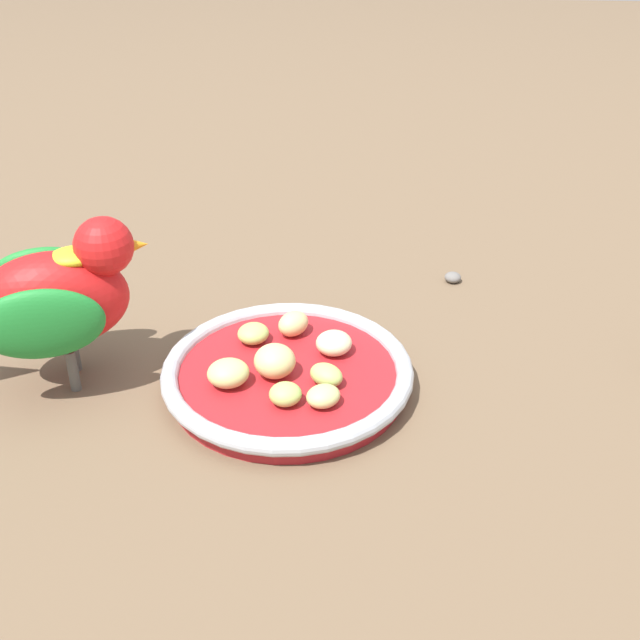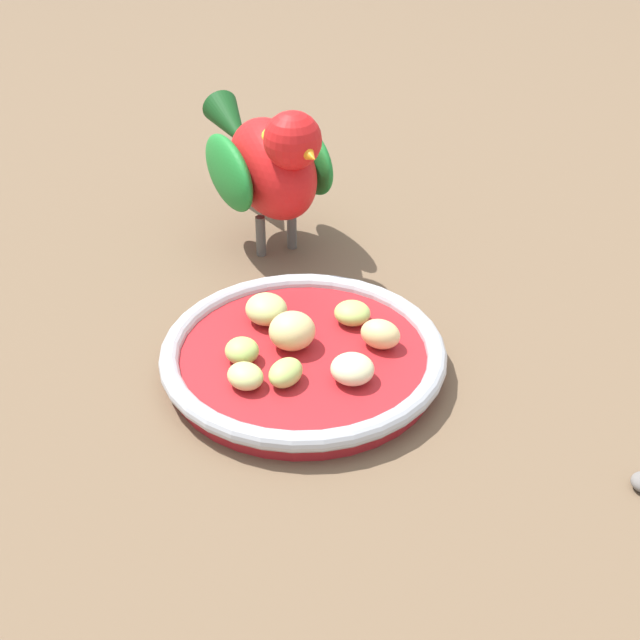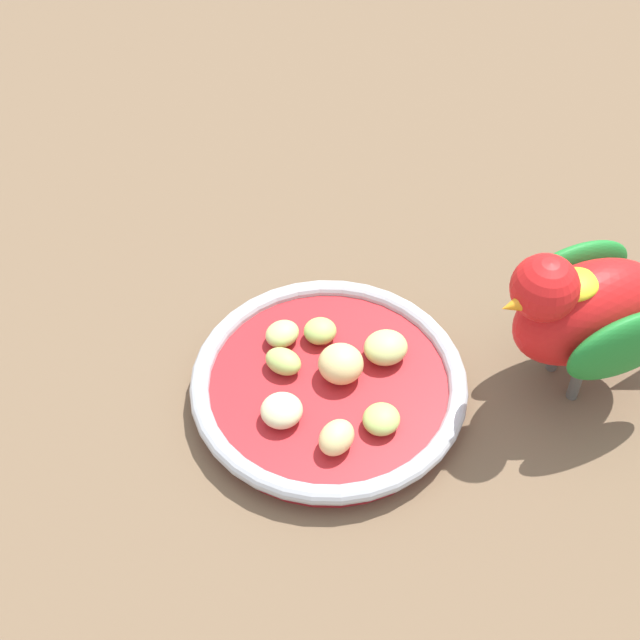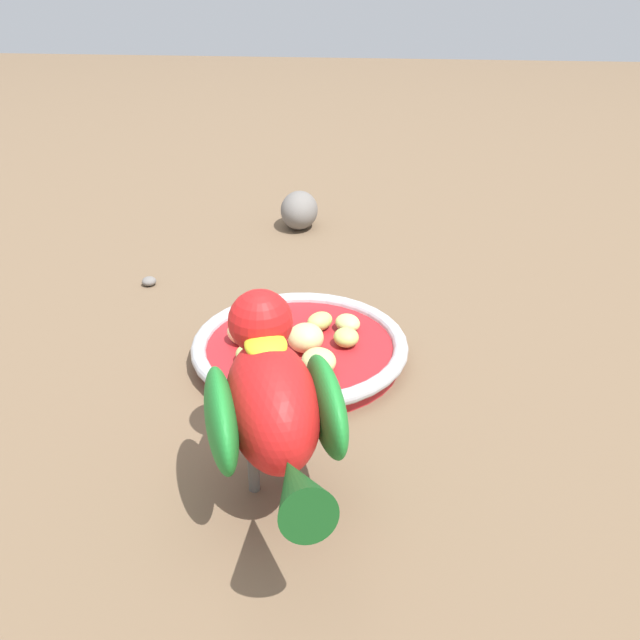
{
  "view_description": "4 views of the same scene",
  "coord_description": "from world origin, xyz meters",
  "px_view_note": "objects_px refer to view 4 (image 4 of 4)",
  "views": [
    {
      "loc": [
        0.04,
        -0.6,
        0.42
      ],
      "look_at": [
        0.0,
        -0.01,
        0.07
      ],
      "focal_mm": 44.77,
      "sensor_mm": 36.0,
      "label": 1
    },
    {
      "loc": [
        0.56,
        -0.09,
        0.45
      ],
      "look_at": [
        -0.04,
        -0.01,
        0.04
      ],
      "focal_mm": 52.53,
      "sensor_mm": 36.0,
      "label": 2
    },
    {
      "loc": [
        0.02,
        0.45,
        0.63
      ],
      "look_at": [
        -0.02,
        -0.05,
        0.06
      ],
      "focal_mm": 53.85,
      "sensor_mm": 36.0,
      "label": 3
    },
    {
      "loc": [
        -0.65,
        -0.1,
        0.39
      ],
      "look_at": [
        -0.04,
        -0.04,
        0.06
      ],
      "focal_mm": 40.01,
      "sensor_mm": 36.0,
      "label": 4
    }
  ],
  "objects_px": {
    "apple_piece_1": "(274,317)",
    "pebble_0": "(149,281)",
    "apple_piece_5": "(320,321)",
    "apple_piece_6": "(346,337)",
    "apple_piece_4": "(319,361)",
    "feeding_bowl": "(300,349)",
    "apple_piece_3": "(241,333)",
    "parrot": "(273,402)",
    "rock_large": "(299,210)",
    "apple_piece_2": "(306,338)",
    "apple_piece_7": "(250,354)",
    "apple_piece_0": "(348,323)"
  },
  "relations": [
    {
      "from": "feeding_bowl",
      "to": "apple_piece_0",
      "type": "xyz_separation_m",
      "value": [
        0.03,
        -0.05,
        0.01
      ]
    },
    {
      "from": "apple_piece_2",
      "to": "apple_piece_7",
      "type": "height_order",
      "value": "apple_piece_2"
    },
    {
      "from": "apple_piece_6",
      "to": "apple_piece_7",
      "type": "bearing_deg",
      "value": 113.49
    },
    {
      "from": "apple_piece_2",
      "to": "apple_piece_1",
      "type": "bearing_deg",
      "value": 38.44
    },
    {
      "from": "apple_piece_2",
      "to": "apple_piece_7",
      "type": "xyz_separation_m",
      "value": [
        -0.03,
        0.05,
        -0.01
      ]
    },
    {
      "from": "apple_piece_4",
      "to": "apple_piece_5",
      "type": "xyz_separation_m",
      "value": [
        0.08,
        0.01,
        -0.0
      ]
    },
    {
      "from": "apple_piece_6",
      "to": "pebble_0",
      "type": "distance_m",
      "value": 0.3
    },
    {
      "from": "apple_piece_6",
      "to": "apple_piece_1",
      "type": "bearing_deg",
      "value": 65.74
    },
    {
      "from": "apple_piece_3",
      "to": "pebble_0",
      "type": "height_order",
      "value": "apple_piece_3"
    },
    {
      "from": "apple_piece_0",
      "to": "apple_piece_2",
      "type": "bearing_deg",
      "value": 138.34
    },
    {
      "from": "parrot",
      "to": "rock_large",
      "type": "height_order",
      "value": "parrot"
    },
    {
      "from": "apple_piece_5",
      "to": "rock_large",
      "type": "relative_size",
      "value": 0.43
    },
    {
      "from": "apple_piece_5",
      "to": "pebble_0",
      "type": "distance_m",
      "value": 0.26
    },
    {
      "from": "apple_piece_2",
      "to": "apple_piece_3",
      "type": "relative_size",
      "value": 1.14
    },
    {
      "from": "apple_piece_1",
      "to": "parrot",
      "type": "bearing_deg",
      "value": -171.57
    },
    {
      "from": "apple_piece_7",
      "to": "pebble_0",
      "type": "relative_size",
      "value": 1.65
    },
    {
      "from": "apple_piece_6",
      "to": "apple_piece_7",
      "type": "relative_size",
      "value": 0.92
    },
    {
      "from": "apple_piece_1",
      "to": "parrot",
      "type": "relative_size",
      "value": 0.15
    },
    {
      "from": "apple_piece_6",
      "to": "parrot",
      "type": "relative_size",
      "value": 0.13
    },
    {
      "from": "feeding_bowl",
      "to": "apple_piece_7",
      "type": "bearing_deg",
      "value": 129.29
    },
    {
      "from": "feeding_bowl",
      "to": "pebble_0",
      "type": "relative_size",
      "value": 12.38
    },
    {
      "from": "apple_piece_0",
      "to": "apple_piece_3",
      "type": "relative_size",
      "value": 0.91
    },
    {
      "from": "apple_piece_7",
      "to": "rock_large",
      "type": "height_order",
      "value": "rock_large"
    },
    {
      "from": "rock_large",
      "to": "apple_piece_4",
      "type": "bearing_deg",
      "value": -170.99
    },
    {
      "from": "apple_piece_5",
      "to": "apple_piece_6",
      "type": "xyz_separation_m",
      "value": [
        -0.03,
        -0.03,
        0.0
      ]
    },
    {
      "from": "pebble_0",
      "to": "apple_piece_2",
      "type": "bearing_deg",
      "value": -128.26
    },
    {
      "from": "apple_piece_5",
      "to": "apple_piece_6",
      "type": "bearing_deg",
      "value": -136.91
    },
    {
      "from": "apple_piece_0",
      "to": "apple_piece_6",
      "type": "xyz_separation_m",
      "value": [
        -0.03,
        -0.0,
        0.0
      ]
    },
    {
      "from": "apple_piece_0",
      "to": "apple_piece_3",
      "type": "xyz_separation_m",
      "value": [
        -0.04,
        0.11,
        0.0
      ]
    },
    {
      "from": "apple_piece_1",
      "to": "pebble_0",
      "type": "xyz_separation_m",
      "value": [
        0.12,
        0.18,
        -0.02
      ]
    },
    {
      "from": "apple_piece_1",
      "to": "rock_large",
      "type": "bearing_deg",
      "value": 1.96
    },
    {
      "from": "apple_piece_6",
      "to": "rock_large",
      "type": "relative_size",
      "value": 0.38
    },
    {
      "from": "apple_piece_3",
      "to": "apple_piece_5",
      "type": "relative_size",
      "value": 1.03
    },
    {
      "from": "parrot",
      "to": "apple_piece_7",
      "type": "bearing_deg",
      "value": -1.31
    },
    {
      "from": "apple_piece_3",
      "to": "apple_piece_4",
      "type": "xyz_separation_m",
      "value": [
        -0.05,
        -0.08,
        0.0
      ]
    },
    {
      "from": "apple_piece_1",
      "to": "apple_piece_5",
      "type": "relative_size",
      "value": 1.07
    },
    {
      "from": "feeding_bowl",
      "to": "apple_piece_3",
      "type": "height_order",
      "value": "apple_piece_3"
    },
    {
      "from": "apple_piece_0",
      "to": "parrot",
      "type": "bearing_deg",
      "value": 169.65
    },
    {
      "from": "apple_piece_7",
      "to": "pebble_0",
      "type": "xyz_separation_m",
      "value": [
        0.2,
        0.16,
        -0.02
      ]
    },
    {
      "from": "parrot",
      "to": "pebble_0",
      "type": "height_order",
      "value": "parrot"
    },
    {
      "from": "rock_large",
      "to": "apple_piece_0",
      "type": "bearing_deg",
      "value": -165.11
    },
    {
      "from": "apple_piece_4",
      "to": "apple_piece_2",
      "type": "bearing_deg",
      "value": 23.53
    },
    {
      "from": "apple_piece_0",
      "to": "rock_large",
      "type": "height_order",
      "value": "rock_large"
    },
    {
      "from": "feeding_bowl",
      "to": "apple_piece_4",
      "type": "distance_m",
      "value": 0.06
    },
    {
      "from": "feeding_bowl",
      "to": "parrot",
      "type": "bearing_deg",
      "value": -178.88
    },
    {
      "from": "apple_piece_4",
      "to": "apple_piece_6",
      "type": "distance_m",
      "value": 0.06
    },
    {
      "from": "feeding_bowl",
      "to": "apple_piece_1",
      "type": "height_order",
      "value": "apple_piece_1"
    },
    {
      "from": "apple_piece_7",
      "to": "rock_large",
      "type": "xyz_separation_m",
      "value": [
        0.41,
        -0.0,
        0.0
      ]
    },
    {
      "from": "apple_piece_6",
      "to": "apple_piece_7",
      "type": "distance_m",
      "value": 0.1
    },
    {
      "from": "apple_piece_0",
      "to": "apple_piece_4",
      "type": "xyz_separation_m",
      "value": [
        -0.08,
        0.02,
        0.0
      ]
    }
  ]
}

